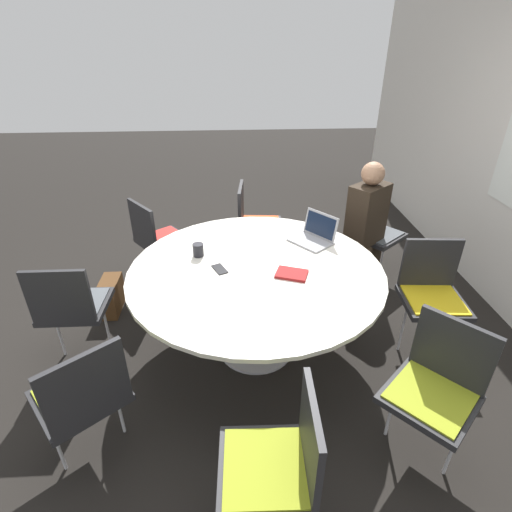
# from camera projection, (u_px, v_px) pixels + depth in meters

# --- Properties ---
(ground_plane) EXTENTS (16.00, 16.00, 0.00)m
(ground_plane) POSITION_uv_depth(u_px,v_px,m) (256.00, 348.00, 3.16)
(ground_plane) COLOR black
(conference_table) EXTENTS (1.79, 1.79, 0.74)m
(conference_table) POSITION_uv_depth(u_px,v_px,m) (256.00, 280.00, 2.85)
(conference_table) COLOR #B7B7BC
(conference_table) RESTS_ON ground_plane
(chair_0) EXTENTS (0.60, 0.61, 0.88)m
(chair_0) POSITION_uv_depth(u_px,v_px,m) (372.00, 226.00, 3.89)
(chair_0) COLOR #262628
(chair_0) RESTS_ON ground_plane
(chair_1) EXTENTS (0.48, 0.46, 0.88)m
(chair_1) POSITION_uv_depth(u_px,v_px,m) (254.00, 219.00, 4.03)
(chair_1) COLOR #262628
(chair_1) RESTS_ON ground_plane
(chair_2) EXTENTS (0.61, 0.60, 0.88)m
(chair_2) POSITION_uv_depth(u_px,v_px,m) (157.00, 236.00, 3.70)
(chair_2) COLOR #262628
(chair_2) RESTS_ON ground_plane
(chair_3) EXTENTS (0.43, 0.45, 0.88)m
(chair_3) POSITION_uv_depth(u_px,v_px,m) (71.00, 303.00, 2.78)
(chair_3) COLOR #262628
(chair_3) RESTS_ON ground_plane
(chair_4) EXTENTS (0.60, 0.61, 0.88)m
(chair_4) POSITION_uv_depth(u_px,v_px,m) (82.00, 394.00, 2.09)
(chair_4) COLOR #262628
(chair_4) RESTS_ON ground_plane
(chair_5) EXTENTS (0.45, 0.43, 0.88)m
(chair_5) POSITION_uv_depth(u_px,v_px,m) (280.00, 459.00, 1.77)
(chair_5) COLOR #262628
(chair_5) RESTS_ON ground_plane
(chair_6) EXTENTS (0.61, 0.61, 0.88)m
(chair_6) POSITION_uv_depth(u_px,v_px,m) (437.00, 383.00, 2.16)
(chair_6) COLOR #262628
(chair_6) RESTS_ON ground_plane
(chair_7) EXTENTS (0.45, 0.47, 0.88)m
(chair_7) POSITION_uv_depth(u_px,v_px,m) (432.00, 289.00, 2.94)
(chair_7) COLOR #262628
(chair_7) RESTS_ON ground_plane
(person_0) EXTENTS (0.40, 0.42, 1.23)m
(person_0) POSITION_uv_depth(u_px,v_px,m) (368.00, 218.00, 3.60)
(person_0) COLOR #2D2319
(person_0) RESTS_ON ground_plane
(laptop) EXTENTS (0.40, 0.39, 0.21)m
(laptop) POSITION_uv_depth(u_px,v_px,m) (315.00, 235.00, 3.14)
(laptop) COLOR #99999E
(laptop) RESTS_ON conference_table
(spiral_notebook) EXTENTS (0.21, 0.25, 0.02)m
(spiral_notebook) POSITION_uv_depth(u_px,v_px,m) (292.00, 274.00, 2.72)
(spiral_notebook) COLOR maroon
(spiral_notebook) RESTS_ON conference_table
(coffee_cup) EXTENTS (0.08, 0.08, 0.10)m
(coffee_cup) POSITION_uv_depth(u_px,v_px,m) (198.00, 250.00, 2.93)
(coffee_cup) COLOR black
(coffee_cup) RESTS_ON conference_table
(cell_phone) EXTENTS (0.16, 0.12, 0.01)m
(cell_phone) POSITION_uv_depth(u_px,v_px,m) (220.00, 269.00, 2.79)
(cell_phone) COLOR black
(cell_phone) RESTS_ON conference_table
(handbag) EXTENTS (0.36, 0.16, 0.28)m
(handbag) POSITION_uv_depth(u_px,v_px,m) (111.00, 296.00, 3.54)
(handbag) COLOR #513319
(handbag) RESTS_ON ground_plane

